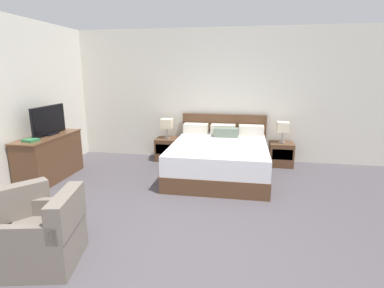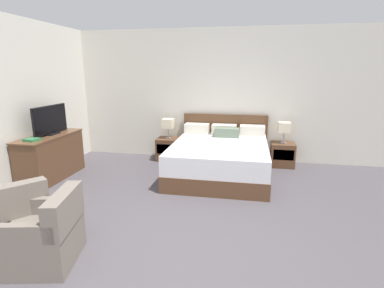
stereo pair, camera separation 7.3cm
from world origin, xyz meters
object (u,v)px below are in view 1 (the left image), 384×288
Objects in this scene: nightstand_right at (281,154)px; dresser at (50,157)px; table_lamp_right at (283,127)px; bed at (220,157)px; armchair_by_window at (13,220)px; nightstand_left at (167,149)px; armchair_companion at (47,238)px; book_red_cover at (31,140)px; tv at (49,121)px; table_lamp_left at (167,124)px.

nightstand_right is 0.35× the size of dresser.
table_lamp_right reaches higher than dresser.
nightstand_right is 1.13× the size of table_lamp_right.
bed is 2.23× the size of armchair_by_window.
nightstand_left is at bearing 40.99° from dresser.
dresser is at bearing 123.82° from armchair_companion.
nightstand_left is 2.29× the size of book_red_cover.
nightstand_right is 0.54× the size of tv.
bed is 5.00× the size of table_lamp_left.
tv is at bearing 113.32° from armchair_by_window.
bed reaches higher than table_lamp_right.
table_lamp_right is at bearing 0.00° from table_lamp_left.
tv is at bearing -160.84° from table_lamp_right.
bed is 4.42× the size of nightstand_left.
table_lamp_right is 0.31× the size of dresser.
tv is 2.38m from armchair_by_window.
table_lamp_left is at bearing 179.97° from nightstand_right.
armchair_by_window is (-2.10, -2.75, -0.05)m from bed.
bed is 1.52m from table_lamp_right.
bed is 3.26m from book_red_cover.
tv is 0.58m from book_red_cover.
bed is 1.44m from nightstand_left.
bed is 3.10m from dresser.
table_lamp_left is 2.03× the size of book_red_cover.
table_lamp_right is 2.03× the size of book_red_cover.
tv is (-2.99, -0.69, 0.72)m from bed.
dresser reaches higher than nightstand_right.
table_lamp_right is 0.52× the size of armchair_companion.
tv reaches higher than table_lamp_left.
table_lamp_right is 4.87m from armchair_by_window.
table_lamp_right is 0.48× the size of tv.
nightstand_right is at bearing 19.14° from tv.
tv is 1.10× the size of armchair_companion.
dresser is at bearing -165.48° from bed.
book_red_cover reaches higher than nightstand_left.
dresser is 1.68× the size of armchair_companion.
nightstand_right is 2.29× the size of book_red_cover.
table_lamp_right reaches higher than nightstand_right.
dresser is 1.53× the size of tv.
nightstand_right is at bearing 20.17° from dresser.
book_red_cover is (-1.77, -1.99, 0.58)m from nightstand_left.
table_lamp_right is at bearing 19.16° from tv.
dresser is (-4.21, -1.55, 0.17)m from nightstand_right.
tv reaches higher than nightstand_right.
tv is (-4.21, -1.46, 0.81)m from nightstand_right.
nightstand_right is 1.13× the size of table_lamp_left.
armchair_companion is at bearing -116.22° from bed.
book_red_cover is (-4.20, -1.99, 0.58)m from nightstand_right.
nightstand_left is at bearing 39.41° from tv.
armchair_companion is (-2.70, -3.80, 0.04)m from nightstand_right.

